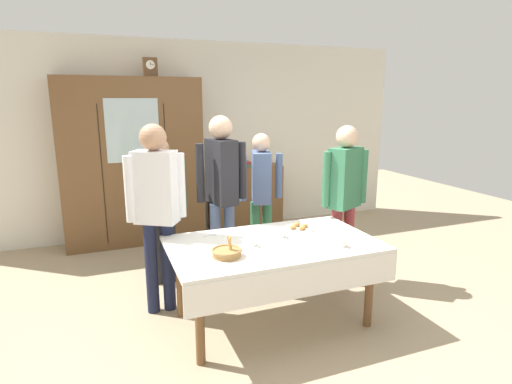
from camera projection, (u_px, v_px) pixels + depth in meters
ground_plane at (264, 310)px, 3.84m from camera, size 12.00×12.00×0.00m
back_wall at (195, 139)px, 5.95m from camera, size 6.40×0.10×2.70m
dining_table at (275, 254)px, 3.48m from camera, size 1.75×1.03×0.73m
wall_cabinet at (133, 163)px, 5.43m from camera, size 1.79×0.46×2.18m
mantel_clock at (150, 67)px, 5.25m from camera, size 0.18×0.11×0.24m
bookshelf_low at (246, 198)px, 6.16m from camera, size 1.07×0.35×0.95m
book_stack at (245, 164)px, 6.05m from camera, size 0.18×0.22×0.07m
tea_cup_front_edge at (342, 244)px, 3.37m from camera, size 0.13×0.13×0.06m
tea_cup_center at (252, 243)px, 3.39m from camera, size 0.13×0.13×0.06m
tea_cup_back_edge at (281, 235)px, 3.60m from camera, size 0.13×0.13×0.06m
bread_basket at (227, 252)px, 3.17m from camera, size 0.24×0.24×0.16m
pastry_plate at (299, 228)px, 3.83m from camera, size 0.28×0.28×0.05m
spoon_near_right at (217, 268)px, 2.95m from camera, size 0.12×0.02×0.01m
spoon_mid_right at (321, 249)px, 3.32m from camera, size 0.12×0.02×0.01m
spoon_mid_left at (213, 235)px, 3.66m from camera, size 0.12×0.02×0.01m
person_beside_shelf at (222, 183)px, 4.19m from camera, size 0.52×0.39×1.76m
person_behind_table_left at (156, 200)px, 3.61m from camera, size 0.52×0.36×1.71m
person_behind_table_right at (345, 189)px, 4.23m from camera, size 0.52×0.34×1.66m
person_by_cabinet at (261, 187)px, 4.71m from camera, size 0.52×0.40×1.54m
person_near_right_end at (161, 198)px, 4.22m from camera, size 0.52×0.41×1.54m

